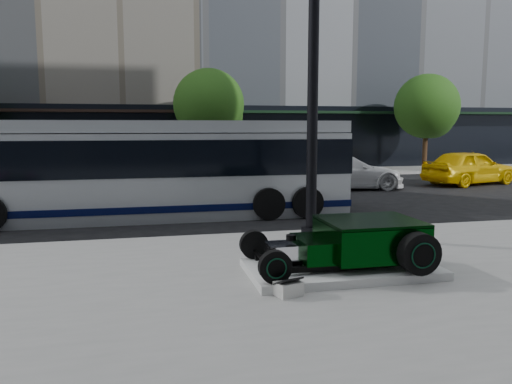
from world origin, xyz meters
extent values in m
plane|color=black|center=(0.00, 0.00, 0.00)|extent=(120.00, 120.00, 0.00)
cube|color=gray|center=(0.00, 14.00, 0.06)|extent=(70.00, 4.00, 0.12)
cube|color=black|center=(-10.00, 16.20, 2.00)|extent=(22.00, 0.50, 4.00)
cube|color=black|center=(13.00, 16.20, 2.00)|extent=(24.00, 0.50, 4.00)
cube|color=black|center=(-10.00, 15.60, 3.60)|extent=(22.00, 1.60, 0.15)
cube|color=black|center=(13.00, 15.60, 3.60)|extent=(24.00, 1.60, 0.15)
cylinder|color=black|center=(1.00, 13.00, 1.42)|extent=(0.28, 0.28, 2.60)
sphere|color=#18390F|center=(1.00, 13.00, 3.92)|extent=(3.80, 3.80, 3.80)
sphere|color=#18390F|center=(1.60, 13.30, 3.32)|extent=(2.60, 2.60, 2.60)
cylinder|color=black|center=(14.00, 13.00, 1.42)|extent=(0.28, 0.28, 2.60)
sphere|color=#18390F|center=(14.00, 13.00, 3.92)|extent=(3.80, 3.80, 3.80)
sphere|color=#18390F|center=(14.60, 13.30, 3.32)|extent=(2.60, 2.60, 2.60)
cube|color=silver|center=(0.93, -5.75, 0.20)|extent=(3.40, 1.80, 0.15)
cube|color=black|center=(0.93, -6.20, 0.37)|extent=(3.00, 0.08, 0.10)
cube|color=black|center=(0.93, -5.30, 0.37)|extent=(3.00, 0.08, 0.10)
cube|color=black|center=(1.48, -5.75, 0.72)|extent=(1.70, 1.45, 0.62)
cube|color=black|center=(1.48, -5.75, 1.05)|extent=(1.70, 1.45, 0.06)
cube|color=black|center=(0.38, -5.75, 0.60)|extent=(0.55, 1.05, 0.38)
cube|color=silver|center=(-0.17, -5.75, 0.55)|extent=(0.55, 0.55, 0.34)
cylinder|color=black|center=(-0.02, -5.75, 0.82)|extent=(0.18, 0.18, 0.10)
cylinder|color=black|center=(-0.52, -5.75, 0.43)|extent=(0.06, 1.55, 0.06)
cylinder|color=black|center=(1.98, -6.60, 0.63)|extent=(0.72, 0.24, 0.72)
cylinder|color=black|center=(1.98, -6.73, 0.63)|extent=(0.37, 0.02, 0.37)
torus|color=#09331E|center=(1.98, -6.74, 0.63)|extent=(0.44, 0.02, 0.44)
cylinder|color=black|center=(1.98, -4.90, 0.63)|extent=(0.72, 0.24, 0.72)
cylinder|color=black|center=(1.98, -4.78, 0.63)|extent=(0.37, 0.02, 0.37)
torus|color=#09331E|center=(1.98, -4.76, 0.63)|extent=(0.44, 0.02, 0.44)
cylinder|color=black|center=(-0.52, -6.53, 0.54)|extent=(0.54, 0.16, 0.54)
cylinder|color=black|center=(-0.52, -6.62, 0.54)|extent=(0.28, 0.02, 0.28)
torus|color=#09331E|center=(-0.52, -6.63, 0.54)|extent=(0.34, 0.02, 0.34)
cylinder|color=black|center=(-0.52, -4.97, 0.54)|extent=(0.54, 0.16, 0.54)
cylinder|color=black|center=(-0.52, -4.89, 0.54)|extent=(0.28, 0.02, 0.28)
torus|color=#09331E|center=(-0.52, -4.87, 0.54)|extent=(0.34, 0.02, 0.34)
cube|color=silver|center=(-0.36, -6.72, 0.23)|extent=(0.47, 0.41, 0.22)
cube|color=black|center=(-0.36, -6.72, 0.35)|extent=(0.47, 0.39, 0.15)
cylinder|color=black|center=(1.40, -2.70, 4.34)|extent=(0.25, 0.25, 8.45)
cylinder|color=black|center=(1.40, -2.70, 0.23)|extent=(0.46, 0.46, 0.21)
cube|color=#ADB2B7|center=(-2.34, 1.42, 1.27)|extent=(12.00, 2.55, 2.55)
cube|color=#060D37|center=(-2.34, 1.42, 0.42)|extent=(12.05, 2.60, 0.20)
cube|color=black|center=(-2.34, 1.42, 1.85)|extent=(12.05, 2.60, 1.05)
cube|color=#ADB2B7|center=(-2.34, 1.42, 2.75)|extent=(12.00, 2.40, 0.35)
cube|color=black|center=(3.69, 1.42, 1.55)|extent=(0.06, 2.30, 1.70)
cylinder|color=black|center=(-6.54, 2.72, 0.48)|extent=(0.96, 0.28, 0.96)
cylinder|color=black|center=(1.06, 0.12, 0.48)|extent=(0.96, 0.28, 0.96)
cylinder|color=black|center=(1.06, 2.72, 0.48)|extent=(0.96, 0.28, 0.96)
cylinder|color=black|center=(2.26, 0.12, 0.48)|extent=(0.96, 0.28, 0.96)
cylinder|color=black|center=(2.26, 2.72, 0.48)|extent=(0.96, 0.28, 0.96)
imported|color=white|center=(6.13, 6.50, 0.75)|extent=(5.37, 2.64, 1.50)
imported|color=#EABB07|center=(12.55, 6.75, 0.82)|extent=(5.15, 3.10, 1.64)
camera|label=1|loc=(-2.53, -13.99, 2.77)|focal=35.00mm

